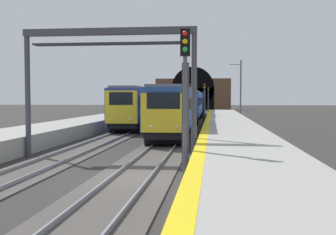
{
  "coord_description": "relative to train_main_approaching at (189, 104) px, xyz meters",
  "views": [
    {
      "loc": [
        -15.4,
        -3.06,
        3.11
      ],
      "look_at": [
        11.28,
        -0.1,
        1.82
      ],
      "focal_mm": 43.96,
      "sensor_mm": 36.0,
      "label": 1
    }
  ],
  "objects": [
    {
      "name": "railway_signal_mid",
      "position": [
        -2.83,
        -1.96,
        0.61
      ],
      "size": [
        0.39,
        0.38,
        4.87
      ],
      "rotation": [
        0.0,
        0.0,
        3.14
      ],
      "color": "#38383D",
      "rests_on": "ground_plane"
    },
    {
      "name": "track_main_line",
      "position": [
        -36.91,
        0.0,
        -2.22
      ],
      "size": [
        160.0,
        3.11,
        0.21
      ],
      "color": "#4C4742",
      "rests_on": "ground_plane"
    },
    {
      "name": "ground_plane",
      "position": [
        -36.91,
        0.0,
        -2.26
      ],
      "size": [
        320.0,
        320.0,
        0.0
      ],
      "primitive_type": "plane",
      "color": "#302D2B"
    },
    {
      "name": "catenary_mast_near",
      "position": [
        7.45,
        -6.89,
        2.07
      ],
      "size": [
        0.22,
        1.78,
        8.47
      ],
      "color": "#595B60",
      "rests_on": "ground_plane"
    },
    {
      "name": "platform_right_edge_strip",
      "position": [
        -36.91,
        -2.53,
        -1.21
      ],
      "size": [
        112.0,
        0.5,
        0.01
      ],
      "primitive_type": "cube",
      "color": "yellow",
      "rests_on": "platform_right"
    },
    {
      "name": "platform_right",
      "position": [
        -36.91,
        -4.4,
        -1.74
      ],
      "size": [
        112.0,
        4.23,
        1.05
      ],
      "primitive_type": "cube",
      "color": "#9E9B93",
      "rests_on": "ground_plane"
    },
    {
      "name": "train_adjacent_platform",
      "position": [
        1.28,
        4.63,
        0.11
      ],
      "size": [
        40.79,
        3.08,
        5.04
      ],
      "rotation": [
        0.0,
        0.0,
        3.15
      ],
      "color": "navy",
      "rests_on": "ground_plane"
    },
    {
      "name": "overhead_signal_gantry",
      "position": [
        -31.52,
        2.32,
        2.85
      ],
      "size": [
        0.7,
        9.08,
        6.68
      ],
      "color": "#3F3F47",
      "rests_on": "ground_plane"
    },
    {
      "name": "railway_signal_near",
      "position": [
        -36.34,
        -1.96,
        1.2
      ],
      "size": [
        0.39,
        0.38,
        5.77
      ],
      "rotation": [
        0.0,
        0.0,
        3.14
      ],
      "color": "#4C4C54",
      "rests_on": "ground_plane"
    },
    {
      "name": "railway_signal_far",
      "position": [
        33.63,
        -1.96,
        0.98
      ],
      "size": [
        0.39,
        0.38,
        5.36
      ],
      "rotation": [
        0.0,
        0.0,
        3.14
      ],
      "color": "#38383D",
      "rests_on": "ground_plane"
    },
    {
      "name": "train_main_approaching",
      "position": [
        0.0,
        0.0,
        0.0
      ],
      "size": [
        55.45,
        3.03,
        4.86
      ],
      "rotation": [
        0.0,
        0.0,
        3.15
      ],
      "color": "#264C99",
      "rests_on": "ground_plane"
    },
    {
      "name": "track_adjacent_line",
      "position": [
        -36.91,
        4.63,
        -2.22
      ],
      "size": [
        160.0,
        2.71,
        0.21
      ],
      "color": "#4C4742",
      "rests_on": "ground_plane"
    },
    {
      "name": "tunnel_portal",
      "position": [
        55.92,
        2.32,
        1.84
      ],
      "size": [
        2.61,
        19.65,
        11.2
      ],
      "color": "brown",
      "rests_on": "ground_plane"
    }
  ]
}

